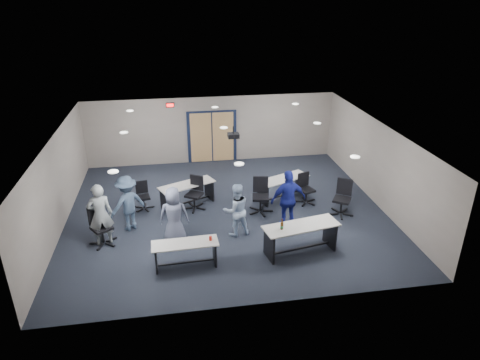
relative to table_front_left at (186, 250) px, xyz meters
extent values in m
plane|color=black|center=(1.43, 2.73, -0.47)|extent=(10.00, 10.00, 0.00)
cube|color=gray|center=(1.43, 7.23, 0.88)|extent=(10.00, 0.04, 2.70)
cube|color=gray|center=(1.43, -1.77, 0.88)|extent=(10.00, 0.04, 2.70)
cube|color=gray|center=(-3.57, 2.73, 0.88)|extent=(0.04, 9.00, 2.70)
cube|color=gray|center=(6.43, 2.73, 0.88)|extent=(0.04, 9.00, 2.70)
cube|color=silver|center=(1.43, 2.73, 2.23)|extent=(10.00, 9.00, 0.04)
cube|color=#101932|center=(1.43, 7.20, 0.58)|extent=(2.00, 0.06, 2.20)
cube|color=#AA7E4D|center=(0.98, 7.18, 0.58)|extent=(0.85, 0.04, 2.05)
cube|color=#AA7E4D|center=(1.88, 7.18, 0.58)|extent=(0.85, 0.04, 2.05)
cube|color=black|center=(-0.17, 7.18, 1.98)|extent=(0.32, 0.05, 0.18)
cube|color=#FF0C0C|center=(-0.17, 7.15, 1.98)|extent=(0.26, 0.02, 0.12)
cylinder|color=black|center=(1.73, 3.23, 2.11)|extent=(0.04, 0.04, 0.24)
cube|color=black|center=(1.73, 3.23, 1.93)|extent=(0.35, 0.30, 0.14)
cylinder|color=black|center=(1.73, 3.08, 1.93)|extent=(0.08, 0.03, 0.08)
cube|color=beige|center=(-0.01, 0.00, 0.20)|extent=(1.71, 0.62, 0.03)
cube|color=black|center=(-0.76, -0.03, -0.14)|extent=(0.06, 0.52, 0.66)
cube|color=black|center=(0.74, 0.03, -0.14)|extent=(0.06, 0.52, 0.66)
cube|color=black|center=(-0.01, 0.00, -0.38)|extent=(1.50, 0.10, 0.04)
cylinder|color=red|center=(0.65, 0.02, 0.27)|extent=(0.08, 0.08, 0.11)
cube|color=beige|center=(3.09, 0.13, 0.35)|extent=(2.15, 1.05, 0.03)
cube|color=black|center=(2.19, -0.04, -0.07)|extent=(0.17, 0.63, 0.80)
cube|color=black|center=(3.99, 0.30, -0.07)|extent=(0.17, 0.63, 0.80)
cube|color=black|center=(3.09, 0.13, -0.36)|extent=(1.81, 0.39, 0.05)
cube|color=beige|center=(0.21, 3.42, 0.27)|extent=(1.95, 1.34, 0.03)
cube|color=black|center=(-0.54, 3.08, -0.11)|extent=(0.28, 0.54, 0.72)
cube|color=black|center=(0.96, 3.76, -0.11)|extent=(0.28, 0.54, 0.72)
cube|color=black|center=(0.21, 3.42, -0.37)|extent=(1.52, 0.73, 0.04)
cube|color=beige|center=(3.44, 3.40, 0.26)|extent=(1.94, 1.31, 0.03)
cube|color=black|center=(2.68, 3.06, -0.11)|extent=(0.27, 0.54, 0.72)
cube|color=black|center=(4.19, 3.73, -0.11)|extent=(0.27, 0.54, 0.72)
cube|color=black|center=(3.44, 3.40, -0.37)|extent=(1.53, 0.71, 0.04)
imported|color=#919B9F|center=(-2.24, 1.44, 0.44)|extent=(0.74, 0.57, 1.83)
imported|color=slate|center=(-0.25, 1.21, 0.37)|extent=(0.85, 0.58, 1.68)
imported|color=#BAD3F6|center=(1.52, 1.33, 0.33)|extent=(0.88, 0.75, 1.60)
imported|color=navy|center=(3.10, 1.51, 0.44)|extent=(1.12, 0.56, 1.83)
imported|color=#3D526E|center=(-1.58, 2.15, 0.38)|extent=(1.26, 1.14, 1.70)
camera|label=1|loc=(-0.11, -9.34, 6.14)|focal=32.00mm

